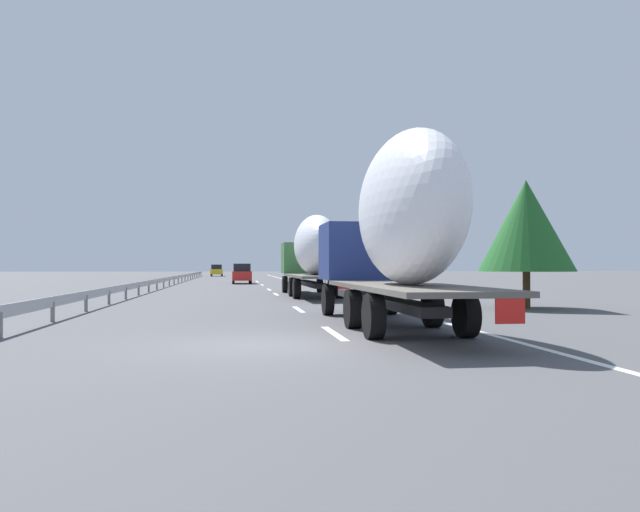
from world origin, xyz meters
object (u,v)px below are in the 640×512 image
truck_lead (312,252)px  car_red_compact (242,274)px  truck_trailing (396,227)px  car_yellow_coupe (217,270)px  road_sign (325,259)px

truck_lead → car_red_compact: bearing=8.1°
truck_trailing → car_yellow_coupe: bearing=4.8°
car_red_compact → truck_trailing: bearing=-175.2°
car_yellow_coupe → truck_lead: bearing=-173.9°
car_red_compact → truck_lead: bearing=-171.9°
road_sign → truck_lead: bearing=168.9°
car_yellow_coupe → road_sign: bearing=-168.6°
car_yellow_coupe → car_red_compact: (-41.48, -3.50, -0.00)m
truck_lead → road_sign: size_ratio=4.09×
truck_lead → car_yellow_coupe: size_ratio=3.05×
truck_lead → car_yellow_coupe: truck_lead is taller
car_yellow_coupe → road_sign: road_sign is taller
truck_lead → truck_trailing: size_ratio=1.08×
truck_lead → truck_trailing: (-17.18, 0.00, 0.26)m
road_sign → truck_trailing: bearing=174.6°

